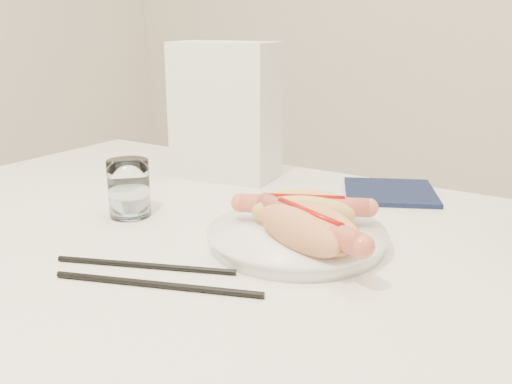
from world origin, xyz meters
The scene contains 9 objects.
table centered at (0.00, 0.00, 0.69)m, with size 1.20×0.80×0.75m.
plate centered at (0.11, 0.03, 0.76)m, with size 0.22×0.22×0.02m, color white.
hotdog_left centered at (0.10, 0.06, 0.79)m, with size 0.16×0.12×0.05m.
hotdog_right centered at (0.14, 0.00, 0.79)m, with size 0.18×0.12×0.05m.
water_glass centered at (-0.16, 0.00, 0.79)m, with size 0.06×0.06×0.09m, color white.
chopstick_near centered at (-0.01, -0.13, 0.75)m, with size 0.01×0.01×0.22m, color black.
chopstick_far centered at (0.04, -0.16, 0.75)m, with size 0.01×0.01×0.24m, color black.
napkin_box centered at (-0.17, 0.26, 0.87)m, with size 0.18×0.10×0.25m, color silver.
navy_napkin centered at (0.13, 0.32, 0.75)m, with size 0.15×0.15×0.01m, color #101935.
Camera 1 is at (0.44, -0.58, 1.03)m, focal length 40.20 mm.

